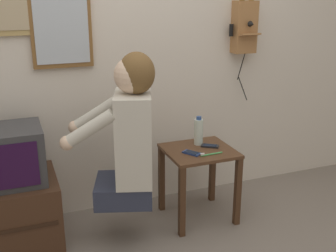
# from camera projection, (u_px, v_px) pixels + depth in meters

# --- Properties ---
(wall_back) EXTENTS (6.80, 0.05, 2.55)m
(wall_back) POSITION_uv_depth(u_px,v_px,m) (123.00, 38.00, 2.96)
(wall_back) COLOR beige
(wall_back) RESTS_ON ground_plane
(side_table) EXTENTS (0.47, 0.44, 0.53)m
(side_table) POSITION_uv_depth(u_px,v_px,m) (199.00, 165.00, 2.99)
(side_table) COLOR #51331E
(side_table) RESTS_ON ground_plane
(person) EXTENTS (0.62, 0.50, 0.96)m
(person) POSITION_uv_depth(u_px,v_px,m) (129.00, 131.00, 2.60)
(person) COLOR #2D3347
(person) RESTS_ON ground_plane
(tv_stand) EXTENTS (0.64, 0.52, 0.45)m
(tv_stand) POSITION_uv_depth(u_px,v_px,m) (8.00, 214.00, 2.70)
(tv_stand) COLOR #422819
(tv_stand) RESTS_ON ground_plane
(television) EXTENTS (0.50, 0.38, 0.35)m
(television) POSITION_uv_depth(u_px,v_px,m) (1.00, 156.00, 2.57)
(television) COLOR #38383A
(television) RESTS_ON tv_stand
(wall_phone_antique) EXTENTS (0.21, 0.19, 0.81)m
(wall_phone_antique) POSITION_uv_depth(u_px,v_px,m) (244.00, 26.00, 3.19)
(wall_phone_antique) COLOR #9E6B3D
(wall_mirror) EXTENTS (0.40, 0.03, 0.59)m
(wall_mirror) POSITION_uv_depth(u_px,v_px,m) (61.00, 22.00, 2.74)
(wall_mirror) COLOR brown
(cell_phone_held) EXTENTS (0.12, 0.14, 0.01)m
(cell_phone_held) POSITION_uv_depth(u_px,v_px,m) (192.00, 153.00, 2.87)
(cell_phone_held) COLOR navy
(cell_phone_held) RESTS_ON side_table
(cell_phone_spare) EXTENTS (0.14, 0.12, 0.01)m
(cell_phone_spare) POSITION_uv_depth(u_px,v_px,m) (210.00, 146.00, 3.00)
(cell_phone_spare) COLOR black
(cell_phone_spare) RESTS_ON side_table
(water_bottle) EXTENTS (0.06, 0.06, 0.21)m
(water_bottle) POSITION_uv_depth(u_px,v_px,m) (199.00, 132.00, 3.02)
(water_bottle) COLOR silver
(water_bottle) RESTS_ON side_table
(toothbrush) EXTENTS (0.17, 0.02, 0.02)m
(toothbrush) POSITION_uv_depth(u_px,v_px,m) (210.00, 154.00, 2.85)
(toothbrush) COLOR #4CBF66
(toothbrush) RESTS_ON side_table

